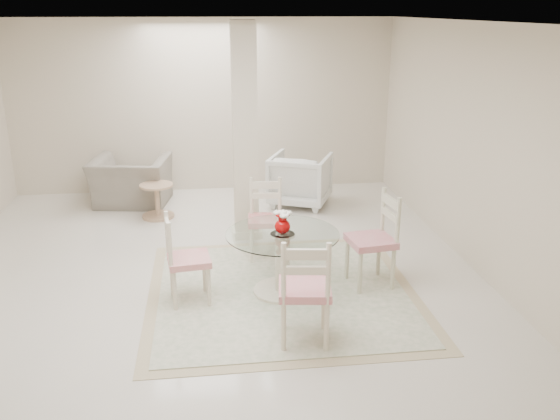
{
  "coord_description": "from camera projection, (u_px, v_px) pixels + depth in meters",
  "views": [
    {
      "loc": [
        0.03,
        -5.94,
        2.83
      ],
      "look_at": [
        0.75,
        -0.2,
        0.85
      ],
      "focal_mm": 38.0,
      "sensor_mm": 36.0,
      "label": 1
    }
  ],
  "objects": [
    {
      "name": "ground",
      "position": [
        210.0,
        280.0,
        6.49
      ],
      "size": [
        7.0,
        7.0,
        0.0
      ],
      "primitive_type": "plane",
      "color": "silver",
      "rests_on": "ground"
    },
    {
      "name": "dining_chair_north",
      "position": [
        266.0,
        212.0,
        6.97
      ],
      "size": [
        0.45,
        0.45,
        1.04
      ],
      "rotation": [
        0.0,
        0.0,
        -0.09
      ],
      "color": "#F2E5C7",
      "rests_on": "ground"
    },
    {
      "name": "dining_chair_south",
      "position": [
        305.0,
        284.0,
        5.06
      ],
      "size": [
        0.51,
        0.51,
        1.13
      ],
      "rotation": [
        0.0,
        0.0,
        3.01
      ],
      "color": "#F5E5C9",
      "rests_on": "ground"
    },
    {
      "name": "armchair_white",
      "position": [
        300.0,
        179.0,
        8.88
      ],
      "size": [
        1.1,
        1.12,
        0.78
      ],
      "primitive_type": "imported",
      "rotation": [
        0.0,
        0.0,
        2.73
      ],
      "color": "white",
      "rests_on": "ground"
    },
    {
      "name": "area_rug",
      "position": [
        282.0,
        292.0,
        6.2
      ],
      "size": [
        2.78,
        2.78,
        0.02
      ],
      "color": "tan",
      "rests_on": "ground"
    },
    {
      "name": "column",
      "position": [
        245.0,
        134.0,
        7.33
      ],
      "size": [
        0.3,
        0.3,
        2.7
      ],
      "primitive_type": "cube",
      "color": "beige",
      "rests_on": "ground"
    },
    {
      "name": "dining_chair_east",
      "position": [
        378.0,
        233.0,
        6.21
      ],
      "size": [
        0.51,
        0.51,
        1.13
      ],
      "rotation": [
        0.0,
        0.0,
        -1.44
      ],
      "color": "beige",
      "rests_on": "ground"
    },
    {
      "name": "dining_chair_west",
      "position": [
        182.0,
        253.0,
        5.84
      ],
      "size": [
        0.46,
        0.46,
        1.02
      ],
      "rotation": [
        0.0,
        0.0,
        1.7
      ],
      "color": "beige",
      "rests_on": "ground"
    },
    {
      "name": "dining_table",
      "position": [
        282.0,
        263.0,
        6.1
      ],
      "size": [
        1.16,
        1.16,
        0.67
      ],
      "rotation": [
        0.0,
        0.0,
        0.08
      ],
      "color": "#FBF2CE",
      "rests_on": "ground"
    },
    {
      "name": "red_vase",
      "position": [
        283.0,
        222.0,
        5.95
      ],
      "size": [
        0.19,
        0.17,
        0.24
      ],
      "color": "#A90506",
      "rests_on": "dining_table"
    },
    {
      "name": "room_shell",
      "position": [
        203.0,
        111.0,
        5.89
      ],
      "size": [
        6.02,
        7.02,
        2.71
      ],
      "color": "beige",
      "rests_on": "ground"
    },
    {
      "name": "side_table",
      "position": [
        157.0,
        202.0,
        8.37
      ],
      "size": [
        0.47,
        0.47,
        0.49
      ],
      "color": "tan",
      "rests_on": "ground"
    },
    {
      "name": "recliner_taupe",
      "position": [
        131.0,
        181.0,
        8.9
      ],
      "size": [
        1.24,
        1.12,
        0.71
      ],
      "primitive_type": "imported",
      "rotation": [
        0.0,
        0.0,
        2.99
      ],
      "color": "gray",
      "rests_on": "ground"
    }
  ]
}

